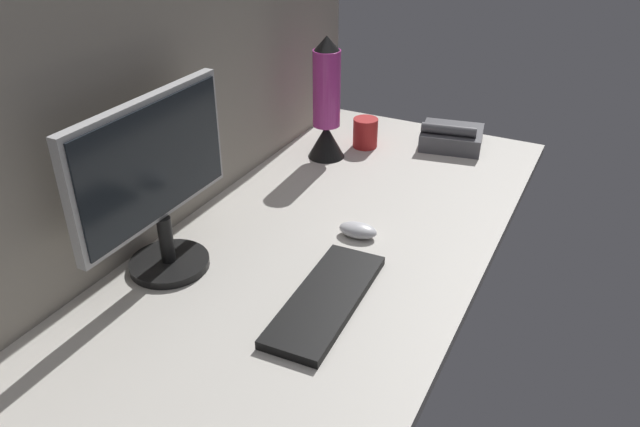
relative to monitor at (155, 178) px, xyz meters
The scene contains 8 objects.
ground_plane 40.09cm from the monitor, 51.15° to the right, with size 180.00×80.00×3.00cm, color beige.
cubicle_wall_back 26.35cm from the monitor, 31.43° to the left, with size 180.00×5.00×67.51cm.
monitor is the anchor object (origin of this frame).
keyboard 44.04cm from the monitor, 83.67° to the right, with size 37.00×13.00×2.00cm, color black.
mouse 50.34cm from the monitor, 46.77° to the right, with size 5.60×9.60×3.40cm, color silver.
mug_red_plastic 85.67cm from the monitor, ahead, with size 7.89×7.89×9.44cm.
lava_lamp 70.76cm from the monitor, ahead, with size 11.43×11.43×37.41cm.
desk_phone 104.53cm from the monitor, 21.64° to the right, with size 20.12×21.73×8.80cm.
Camera 1 is at (-107.61, -58.38, 80.27)cm, focal length 34.51 mm.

